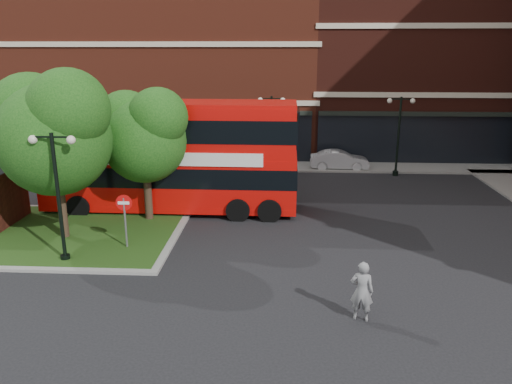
# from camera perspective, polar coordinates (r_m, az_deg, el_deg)

# --- Properties ---
(ground) EXTENTS (120.00, 120.00, 0.00)m
(ground) POSITION_cam_1_polar(r_m,az_deg,el_deg) (18.95, -5.57, -8.59)
(ground) COLOR black
(ground) RESTS_ON ground
(pavement_far) EXTENTS (44.00, 3.00, 0.12)m
(pavement_far) POSITION_cam_1_polar(r_m,az_deg,el_deg) (34.51, -1.53, 3.04)
(pavement_far) COLOR slate
(pavement_far) RESTS_ON ground
(terrace_far_left) EXTENTS (26.00, 12.00, 14.00)m
(terrace_far_left) POSITION_cam_1_polar(r_m,az_deg,el_deg) (42.39, -11.96, 14.64)
(terrace_far_left) COLOR maroon
(terrace_far_left) RESTS_ON ground
(terrace_far_right) EXTENTS (18.00, 12.00, 16.00)m
(terrace_far_right) POSITION_cam_1_polar(r_m,az_deg,el_deg) (42.51, 19.19, 15.47)
(terrace_far_right) COLOR #471911
(terrace_far_right) RESTS_ON ground
(traffic_island) EXTENTS (12.60, 7.60, 0.15)m
(traffic_island) POSITION_cam_1_polar(r_m,az_deg,el_deg) (24.02, -23.74, -4.31)
(traffic_island) COLOR gray
(traffic_island) RESTS_ON ground
(tree_island_west) EXTENTS (5.40, 4.71, 7.21)m
(tree_island_west) POSITION_cam_1_polar(r_m,az_deg,el_deg) (21.91, -22.33, 6.79)
(tree_island_west) COLOR #2D2116
(tree_island_west) RESTS_ON ground
(tree_island_east) EXTENTS (4.46, 3.90, 6.29)m
(tree_island_east) POSITION_cam_1_polar(r_m,az_deg,el_deg) (23.24, -12.81, 6.69)
(tree_island_east) COLOR #2D2116
(tree_island_east) RESTS_ON ground
(lamp_island) EXTENTS (1.72, 0.36, 5.00)m
(lamp_island) POSITION_cam_1_polar(r_m,az_deg,el_deg) (19.74, -21.71, 0.07)
(lamp_island) COLOR black
(lamp_island) RESTS_ON ground
(lamp_far_left) EXTENTS (1.72, 0.36, 5.00)m
(lamp_far_left) POSITION_cam_1_polar(r_m,az_deg,el_deg) (31.91, 1.75, 7.02)
(lamp_far_left) COLOR black
(lamp_far_left) RESTS_ON ground
(lamp_far_right) EXTENTS (1.72, 0.36, 5.00)m
(lamp_far_right) POSITION_cam_1_polar(r_m,az_deg,el_deg) (32.71, 16.00, 6.63)
(lamp_far_right) COLOR black
(lamp_far_right) RESTS_ON ground
(bus) EXTENTS (12.51, 3.00, 4.76)m
(bus) POSITION_cam_1_polar(r_m,az_deg,el_deg) (24.86, -9.88, 4.84)
(bus) COLOR red
(bus) RESTS_ON ground
(woman) EXTENTS (0.77, 0.59, 1.89)m
(woman) POSITION_cam_1_polar(r_m,az_deg,el_deg) (15.46, 12.00, -11.01)
(woman) COLOR gray
(woman) RESTS_ON ground
(car_silver) EXTENTS (4.12, 1.98, 1.36)m
(car_silver) POSITION_cam_1_polar(r_m,az_deg,el_deg) (34.63, -9.68, 3.91)
(car_silver) COLOR silver
(car_silver) RESTS_ON ground
(car_white) EXTENTS (3.92, 1.44, 1.28)m
(car_white) POSITION_cam_1_polar(r_m,az_deg,el_deg) (34.00, 9.51, 3.63)
(car_white) COLOR silver
(car_white) RESTS_ON ground
(no_entry_sign) EXTENTS (0.65, 0.08, 2.34)m
(no_entry_sign) POSITION_cam_1_polar(r_m,az_deg,el_deg) (20.50, -14.80, -2.12)
(no_entry_sign) COLOR slate
(no_entry_sign) RESTS_ON ground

